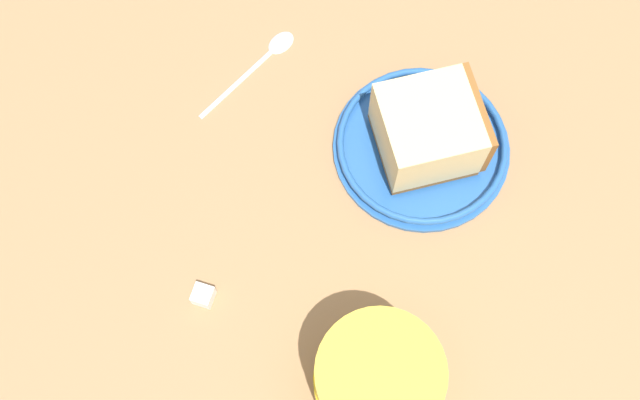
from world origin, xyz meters
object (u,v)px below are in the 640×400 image
at_px(tea_mug, 379,382).
at_px(sugar_cube, 203,295).
at_px(small_plate, 422,146).
at_px(teaspoon, 266,55).
at_px(cake_slice, 429,130).

relative_size(tea_mug, sugar_cube, 6.49).
height_order(small_plate, teaspoon, small_plate).
xyz_separation_m(cake_slice, sugar_cube, (0.15, -0.20, -0.03)).
height_order(teaspoon, sugar_cube, sugar_cube).
xyz_separation_m(small_plate, sugar_cube, (0.15, -0.20, 0.00)).
relative_size(teaspoon, sugar_cube, 6.06).
distance_m(tea_mug, sugar_cube, 0.17).
height_order(cake_slice, teaspoon, cake_slice).
distance_m(small_plate, tea_mug, 0.23).
height_order(tea_mug, teaspoon, tea_mug).
xyz_separation_m(teaspoon, sugar_cube, (0.24, -0.04, 0.01)).
distance_m(small_plate, cake_slice, 0.03).
relative_size(small_plate, teaspoon, 1.61).
bearing_deg(tea_mug, small_plate, 168.54).
bearing_deg(sugar_cube, teaspoon, 169.77).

